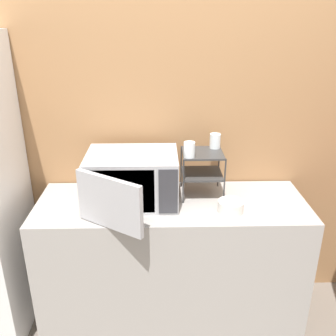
# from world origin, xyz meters

# --- Properties ---
(wall_back) EXTENTS (8.00, 0.06, 2.60)m
(wall_back) POSITION_xyz_m (0.00, 0.64, 1.30)
(wall_back) COLOR #9E7047
(wall_back) RESTS_ON ground_plane
(counter) EXTENTS (1.71, 0.60, 0.92)m
(counter) POSITION_xyz_m (0.00, 0.30, 0.46)
(counter) COLOR #9E9993
(counter) RESTS_ON ground_plane
(microwave) EXTENTS (0.57, 0.67, 0.32)m
(microwave) POSITION_xyz_m (-0.25, 0.31, 1.07)
(microwave) COLOR #ADADB2
(microwave) RESTS_ON counter
(dish_rack) EXTENTS (0.26, 0.25, 0.30)m
(dish_rack) POSITION_xyz_m (0.20, 0.41, 1.13)
(dish_rack) COLOR #333333
(dish_rack) RESTS_ON counter
(glass_front_left) EXTENTS (0.07, 0.07, 0.09)m
(glass_front_left) POSITION_xyz_m (0.11, 0.33, 1.26)
(glass_front_left) COLOR silver
(glass_front_left) RESTS_ON dish_rack
(glass_back_right) EXTENTS (0.07, 0.07, 0.09)m
(glass_back_right) POSITION_xyz_m (0.28, 0.49, 1.26)
(glass_back_right) COLOR silver
(glass_back_right) RESTS_ON dish_rack
(bowl) EXTENTS (0.15, 0.15, 0.07)m
(bowl) POSITION_xyz_m (0.35, 0.17, 0.95)
(bowl) COLOR silver
(bowl) RESTS_ON counter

